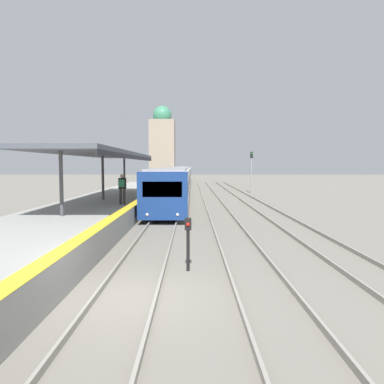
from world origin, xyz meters
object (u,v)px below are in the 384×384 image
Objects in this scene: signal_post_near at (186,238)px; signal_mast_far at (250,167)px; person_on_platform at (120,186)px; train_near at (179,176)px.

signal_mast_far is (6.86, 31.51, 1.97)m from signal_post_near.
train_near is (2.24, 33.33, -0.37)m from person_on_platform.
train_near is 42.67m from signal_post_near.
signal_post_near is 32.31m from signal_mast_far.
train_near is 14.60× the size of signal_mast_far.
train_near reaches higher than signal_post_near.
person_on_platform is 10.07m from signal_post_near.
train_near is 13.95m from signal_mast_far.
signal_post_near is at bearing -102.28° from signal_mast_far.
person_on_platform is 24.59m from signal_mast_far.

